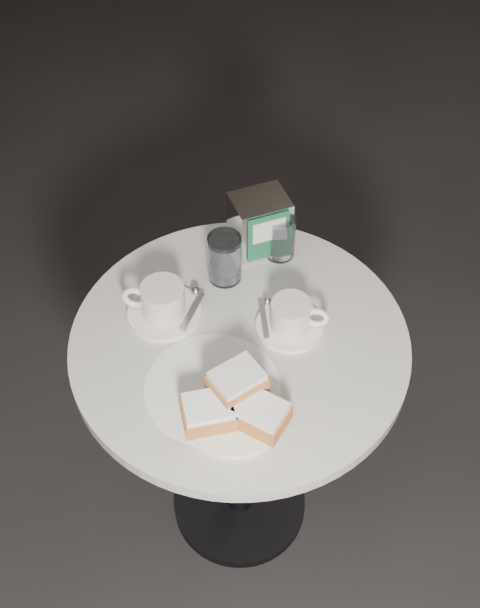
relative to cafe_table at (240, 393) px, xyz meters
name	(u,v)px	position (x,y,z in m)	size (l,w,h in m)	color
ground	(240,505)	(0.00, 0.00, -0.55)	(7.00, 7.00, 0.00)	black
cafe_table	(240,393)	(0.00, 0.00, 0.00)	(0.70, 0.70, 0.74)	black
sugar_spill	(212,387)	(-0.05, -0.12, 0.20)	(0.27, 0.27, 0.00)	white
beignet_plate	(235,406)	(0.00, -0.19, 0.23)	(0.21, 0.20, 0.09)	white
coffee_cup_left	(163,303)	(-0.16, 0.06, 0.23)	(0.17, 0.16, 0.08)	white
coffee_cup_right	(291,317)	(0.10, 0.03, 0.23)	(0.16, 0.16, 0.07)	white
water_glass_left	(225,259)	(-0.04, 0.17, 0.25)	(0.08, 0.08, 0.12)	silver
water_glass_right	(280,236)	(0.08, 0.25, 0.25)	(0.08, 0.08, 0.11)	white
napkin_dispenser	(260,224)	(0.03, 0.27, 0.27)	(0.15, 0.14, 0.14)	silver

